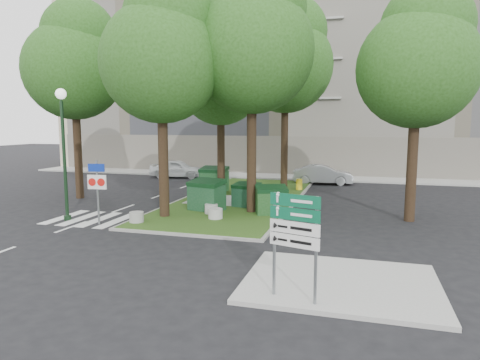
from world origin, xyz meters
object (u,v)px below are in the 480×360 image
(tree_median_near_right, at_px, (254,39))
(dumpster_c, at_px, (246,195))
(tree_street_left, at_px, (75,61))
(bollard_left, at_px, (137,217))
(litter_bin, at_px, (299,184))
(tree_median_near_left, at_px, (163,51))
(traffic_sign_pole, at_px, (97,183))
(tree_street_right, at_px, (420,57))
(car_white, at_px, (177,169))
(street_lamp, at_px, (63,138))
(tree_median_mid, at_px, (222,75))
(bollard_mid, at_px, (215,213))
(bollard_right, at_px, (211,209))
(dumpster_d, at_px, (271,200))
(directional_sign, at_px, (295,230))
(dumpster_a, at_px, (214,179))
(car_silver, at_px, (323,175))
(dumpster_b, at_px, (207,195))
(tree_median_far, at_px, (287,56))

(tree_median_near_right, height_order, dumpster_c, tree_median_near_right)
(tree_street_left, bearing_deg, bollard_left, -38.28)
(litter_bin, bearing_deg, tree_median_near_left, -116.50)
(traffic_sign_pole, bearing_deg, tree_street_right, 10.70)
(bollard_left, height_order, car_white, car_white)
(tree_median_near_right, height_order, street_lamp, tree_median_near_right)
(traffic_sign_pole, bearing_deg, street_lamp, 162.28)
(tree_median_mid, distance_m, tree_street_left, 8.11)
(tree_street_left, height_order, litter_bin, tree_street_left)
(tree_median_mid, relative_size, bollard_mid, 16.15)
(bollard_right, height_order, street_lamp, street_lamp)
(bollard_mid, bearing_deg, tree_median_near_right, 57.67)
(tree_median_near_right, distance_m, street_lamp, 9.44)
(tree_median_near_left, relative_size, street_lamp, 1.84)
(tree_median_near_right, xyz_separation_m, bollard_mid, (-1.22, -1.93, -7.64))
(litter_bin, bearing_deg, bollard_left, -116.29)
(car_white, bearing_deg, tree_median_mid, -145.66)
(tree_median_near_left, bearing_deg, traffic_sign_pole, -141.18)
(dumpster_d, distance_m, directional_sign, 9.66)
(dumpster_c, relative_size, litter_bin, 2.20)
(dumpster_a, distance_m, car_silver, 8.29)
(dumpster_a, distance_m, dumpster_b, 5.81)
(directional_sign, bearing_deg, bollard_left, 157.66)
(dumpster_a, height_order, directional_sign, directional_sign)
(traffic_sign_pole, relative_size, car_white, 0.65)
(tree_median_near_right, bearing_deg, tree_street_right, 4.09)
(tree_median_mid, distance_m, directional_sign, 16.30)
(tree_median_near_right, height_order, car_silver, tree_median_near_right)
(dumpster_c, height_order, street_lamp, street_lamp)
(dumpster_a, bearing_deg, bollard_mid, -67.51)
(bollard_left, distance_m, directional_sign, 9.83)
(tree_median_mid, relative_size, directional_sign, 3.99)
(street_lamp, bearing_deg, tree_street_left, 120.18)
(tree_median_mid, distance_m, bollard_mid, 9.41)
(tree_median_near_left, bearing_deg, tree_median_mid, 85.60)
(bollard_mid, distance_m, car_silver, 13.33)
(tree_median_far, distance_m, litter_bin, 7.92)
(tree_median_far, relative_size, dumpster_c, 8.11)
(street_lamp, bearing_deg, bollard_left, 0.65)
(directional_sign, bearing_deg, tree_median_mid, 130.83)
(tree_street_left, bearing_deg, dumpster_c, -2.44)
(tree_median_mid, distance_m, dumpster_b, 7.82)
(bollard_left, relative_size, directional_sign, 0.24)
(bollard_mid, bearing_deg, bollard_left, -152.40)
(bollard_mid, height_order, car_silver, car_silver)
(car_silver, bearing_deg, directional_sign, 177.84)
(car_white, bearing_deg, tree_median_near_right, -148.44)
(dumpster_b, xyz_separation_m, bollard_right, (0.48, -0.71, -0.50))
(dumpster_c, bearing_deg, dumpster_b, -126.58)
(dumpster_b, bearing_deg, dumpster_d, 14.70)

